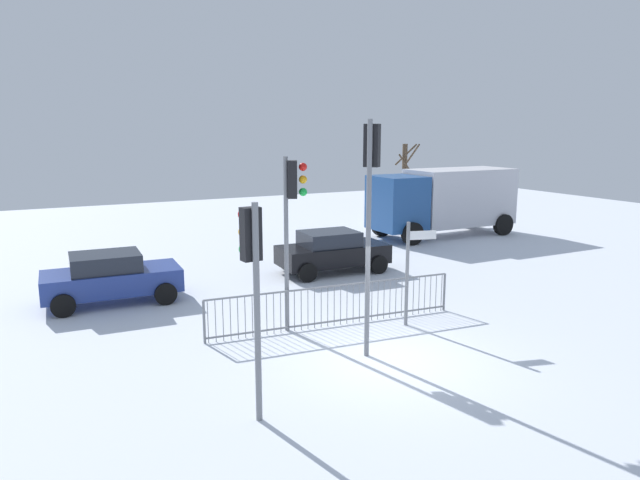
{
  "coord_description": "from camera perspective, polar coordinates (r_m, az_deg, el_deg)",
  "views": [
    {
      "loc": [
        -6.75,
        -10.06,
        5.0
      ],
      "look_at": [
        -0.26,
        2.77,
        2.21
      ],
      "focal_mm": 32.55,
      "sensor_mm": 36.0,
      "label": 1
    }
  ],
  "objects": [
    {
      "name": "direction_sign_post",
      "position": [
        14.87,
        8.82,
        -2.69
      ],
      "size": [
        0.77,
        0.25,
        2.69
      ],
      "rotation": [
        0.0,
        0.0,
        -0.26
      ],
      "color": "slate",
      "rests_on": "ground"
    },
    {
      "name": "bare_tree_left",
      "position": [
        35.38,
        8.33,
        6.31
      ],
      "size": [
        1.47,
        1.58,
        4.06
      ],
      "color": "#473828",
      "rests_on": "ground"
    },
    {
      "name": "traffic_light_mid_right",
      "position": [
        9.76,
        -6.72,
        -2.14
      ],
      "size": [
        0.34,
        0.57,
        3.82
      ],
      "rotation": [
        0.0,
        0.0,
        0.12
      ],
      "color": "slate",
      "rests_on": "ground"
    },
    {
      "name": "car_black_trailing",
      "position": [
        20.27,
        1.18,
        -1.08
      ],
      "size": [
        3.86,
        2.04,
        1.47
      ],
      "rotation": [
        0.0,
        0.0,
        -0.04
      ],
      "color": "black",
      "rests_on": "ground"
    },
    {
      "name": "traffic_light_rear_right",
      "position": [
        14.01,
        -2.77,
        3.49
      ],
      "size": [
        0.53,
        0.4,
        4.33
      ],
      "rotation": [
        0.0,
        0.0,
        4.27
      ],
      "color": "slate",
      "rests_on": "ground"
    },
    {
      "name": "ground_plane",
      "position": [
        13.1,
        6.64,
        -11.53
      ],
      "size": [
        60.0,
        60.0,
        0.0
      ],
      "primitive_type": "plane",
      "color": "silver"
    },
    {
      "name": "traffic_light_foreground_left",
      "position": [
        12.45,
        5.03,
        5.31
      ],
      "size": [
        0.48,
        0.46,
        5.18
      ],
      "rotation": [
        0.0,
        0.0,
        5.44
      ],
      "color": "slate",
      "rests_on": "ground"
    },
    {
      "name": "pedestrian_guard_railing",
      "position": [
        14.9,
        1.41,
        -6.39
      ],
      "size": [
        6.7,
        0.59,
        1.07
      ],
      "rotation": [
        0.0,
        0.0,
        -0.08
      ],
      "color": "slate",
      "rests_on": "ground"
    },
    {
      "name": "car_blue_far",
      "position": [
        17.82,
        -19.89,
        -3.43
      ],
      "size": [
        3.86,
        2.04,
        1.47
      ],
      "rotation": [
        0.0,
        0.0,
        -0.04
      ],
      "color": "navy",
      "rests_on": "ground"
    },
    {
      "name": "delivery_truck",
      "position": [
        27.69,
        12.08,
        3.98
      ],
      "size": [
        7.06,
        2.73,
        3.1
      ],
      "rotation": [
        0.0,
        0.0,
        3.15
      ],
      "color": "silver",
      "rests_on": "ground"
    }
  ]
}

